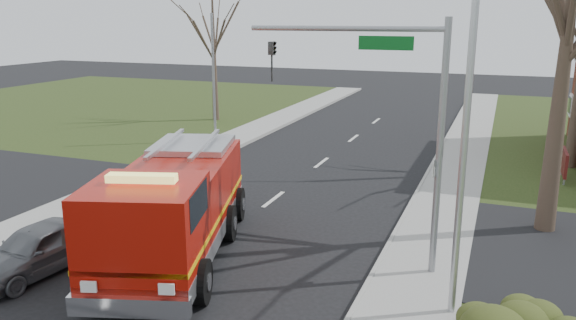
% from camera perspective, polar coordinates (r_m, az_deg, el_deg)
% --- Properties ---
extents(ground, '(120.00, 120.00, 0.00)m').
position_cam_1_polar(ground, '(16.56, -9.65, -10.10)').
color(ground, black).
rests_on(ground, ground).
extents(sidewalk_right, '(2.40, 80.00, 0.15)m').
position_cam_1_polar(sidewalk_right, '(14.61, 12.39, -13.39)').
color(sidewalk_right, gray).
rests_on(sidewalk_right, ground).
extents(sidewalk_left, '(2.40, 80.00, 0.15)m').
position_cam_1_polar(sidewalk_left, '(20.24, -25.04, -6.46)').
color(sidewalk_left, gray).
rests_on(sidewalk_left, ground).
extents(health_center_sign, '(0.12, 2.00, 1.40)m').
position_cam_1_polar(health_center_sign, '(26.17, 26.25, -0.24)').
color(health_center_sign, '#4F1312').
rests_on(health_center_sign, ground).
extents(hedge_corner, '(2.80, 2.00, 0.90)m').
position_cam_1_polar(hedge_corner, '(13.43, 24.05, -14.54)').
color(hedge_corner, '#2E3714').
rests_on(hedge_corner, lawn_right).
extents(bare_tree_left, '(4.50, 4.50, 9.00)m').
position_cam_1_polar(bare_tree_left, '(37.45, -7.59, 12.32)').
color(bare_tree_left, '#362820').
rests_on(bare_tree_left, ground).
extents(traffic_signal_mast, '(5.29, 0.18, 6.80)m').
position_cam_1_polar(traffic_signal_mast, '(14.76, 10.47, 5.99)').
color(traffic_signal_mast, gray).
rests_on(traffic_signal_mast, ground).
extents(streetlight_pole, '(1.48, 0.16, 8.40)m').
position_cam_1_polar(streetlight_pole, '(12.59, 17.34, 3.44)').
color(streetlight_pole, '#B7BABF').
rests_on(streetlight_pole, ground).
extents(utility_pole_far, '(0.14, 0.14, 7.00)m').
position_cam_1_polar(utility_pole_far, '(30.81, -7.57, 8.06)').
color(utility_pole_far, gray).
rests_on(utility_pole_far, ground).
extents(fire_engine, '(5.01, 8.44, 3.22)m').
position_cam_1_polar(fire_engine, '(16.37, -11.55, -4.98)').
color(fire_engine, '#9F1007').
rests_on(fire_engine, ground).
extents(parked_car_maroon, '(2.07, 4.15, 1.36)m').
position_cam_1_polar(parked_car_maroon, '(16.91, -24.03, -8.17)').
color(parked_car_maroon, '#5B5E63').
rests_on(parked_car_maroon, ground).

